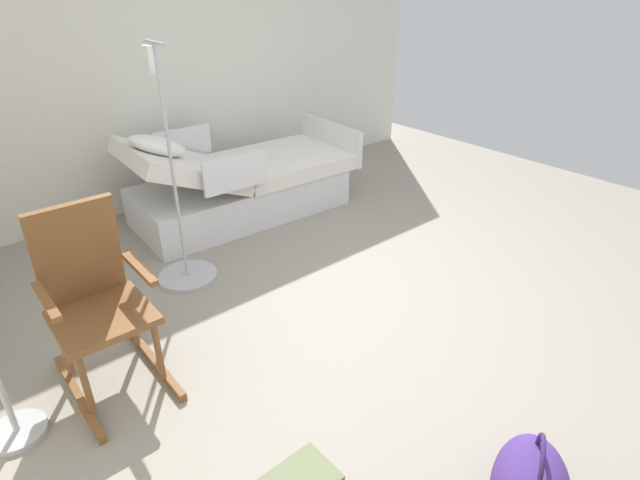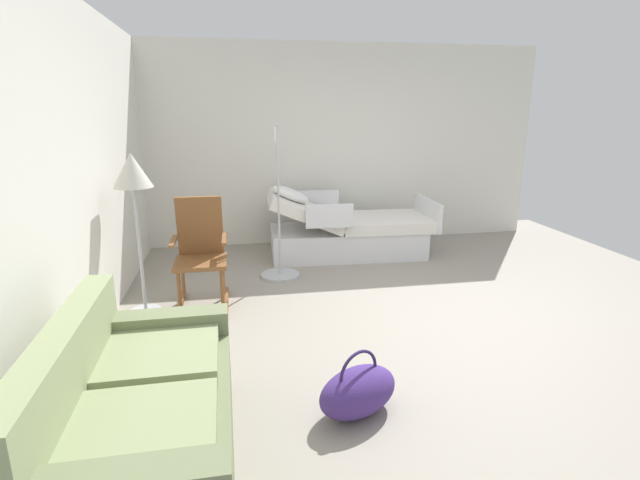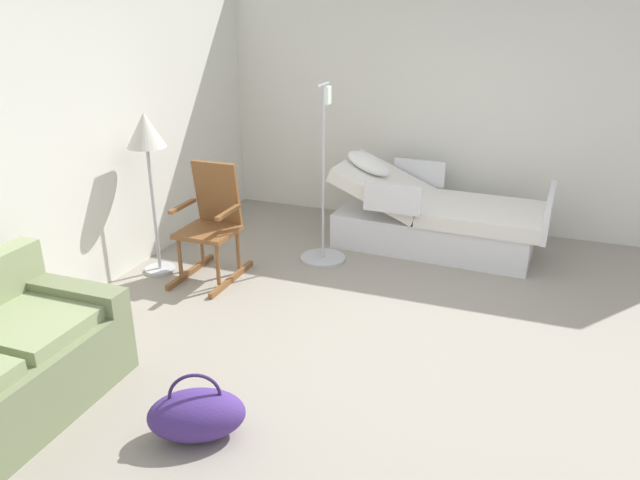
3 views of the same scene
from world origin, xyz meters
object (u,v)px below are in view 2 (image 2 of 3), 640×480
rocking_chair (201,255)px  iv_pole (280,255)px  floor_lamp (133,182)px  couch (140,423)px  hospital_bed (347,232)px  duffel_bag (358,391)px

rocking_chair → iv_pole: size_ratio=0.62×
floor_lamp → iv_pole: 1.84m
couch → rocking_chair: 2.32m
hospital_bed → couch: 4.17m
duffel_bag → iv_pole: (2.66, 0.22, 0.10)m
couch → iv_pole: iv_pole is taller
rocking_chair → floor_lamp: (-0.11, 0.52, 0.72)m
hospital_bed → iv_pole: bearing=126.7°
couch → iv_pole: size_ratio=0.95×
hospital_bed → iv_pole: 1.18m
floor_lamp → hospital_bed: bearing=-56.7°
hospital_bed → duffel_bag: hospital_bed is taller
hospital_bed → couch: (-3.69, 1.95, 0.01)m
hospital_bed → floor_lamp: 2.89m
couch → hospital_bed: bearing=-27.9°
hospital_bed → rocking_chair: (-1.39, 1.76, 0.21)m
hospital_bed → rocking_chair: rocking_chair is taller
hospital_bed → iv_pole: (-0.70, 0.94, -0.05)m
floor_lamp → rocking_chair: bearing=-77.7°
duffel_bag → iv_pole: 2.68m
hospital_bed → duffel_bag: bearing=167.9°
hospital_bed → duffel_bag: 3.45m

